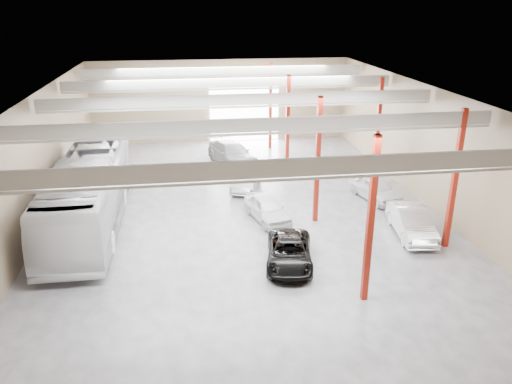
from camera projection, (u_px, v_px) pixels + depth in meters
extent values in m
cube|color=#4A4A4F|center=(244.00, 210.00, 29.44)|extent=(22.00, 32.00, 0.01)
cube|color=#B0B0AB|center=(243.00, 91.00, 26.93)|extent=(22.00, 32.00, 0.12)
cube|color=brown|center=(221.00, 101.00, 42.97)|extent=(22.00, 0.12, 7.00)
cube|color=brown|center=(314.00, 321.00, 13.40)|extent=(22.00, 0.12, 7.00)
cube|color=brown|center=(40.00, 162.00, 26.71)|extent=(0.12, 32.00, 7.00)
cube|color=brown|center=(426.00, 146.00, 29.66)|extent=(0.12, 32.00, 7.00)
cube|color=white|center=(244.00, 112.00, 43.46)|extent=(6.00, 0.20, 5.00)
cube|color=maroon|center=(370.00, 222.00, 19.45)|extent=(0.25, 0.25, 7.00)
cube|color=maroon|center=(318.00, 161.00, 26.85)|extent=(0.25, 0.25, 7.00)
cube|color=maroon|center=(288.00, 127.00, 34.24)|extent=(0.25, 0.25, 7.00)
cube|color=maroon|center=(270.00, 107.00, 40.71)|extent=(0.25, 0.25, 7.00)
cube|color=maroon|center=(454.00, 181.00, 23.91)|extent=(0.25, 0.25, 7.00)
cube|color=maroon|center=(378.00, 131.00, 33.16)|extent=(0.25, 0.25, 7.00)
cube|color=#AAAAA5|center=(287.00, 168.00, 16.00)|extent=(21.60, 0.15, 0.60)
cube|color=#AAAAA5|center=(287.00, 179.00, 16.15)|extent=(21.60, 0.10, 0.10)
cube|color=#AAAAA5|center=(259.00, 125.00, 21.55)|extent=(21.60, 0.15, 0.60)
cube|color=#AAAAA5|center=(259.00, 134.00, 21.69)|extent=(21.60, 0.10, 0.10)
cube|color=#AAAAA5|center=(243.00, 100.00, 27.09)|extent=(21.60, 0.15, 0.60)
cube|color=#AAAAA5|center=(243.00, 107.00, 27.24)|extent=(21.60, 0.10, 0.10)
cube|color=#AAAAA5|center=(232.00, 83.00, 32.64)|extent=(21.60, 0.15, 0.60)
cube|color=#AAAAA5|center=(232.00, 89.00, 32.78)|extent=(21.60, 0.10, 0.10)
cube|color=#AAAAA5|center=(224.00, 71.00, 38.18)|extent=(21.60, 0.15, 0.60)
cube|color=#AAAAA5|center=(224.00, 76.00, 38.33)|extent=(21.60, 0.10, 0.10)
imported|color=silver|center=(89.00, 193.00, 26.88)|extent=(3.25, 13.60, 3.78)
imported|color=black|center=(289.00, 252.00, 23.19)|extent=(2.89, 4.79, 1.24)
imported|color=silver|center=(267.00, 208.00, 27.95)|extent=(2.52, 4.27, 1.36)
imported|color=#B0B0B5|center=(246.00, 178.00, 32.74)|extent=(2.62, 4.48, 1.40)
imported|color=gray|center=(232.00, 154.00, 37.49)|extent=(4.00, 6.07, 1.64)
imported|color=silver|center=(411.00, 222.00, 26.06)|extent=(2.17, 4.71, 1.50)
imported|color=silver|center=(375.00, 188.00, 30.88)|extent=(2.54, 4.40, 1.41)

